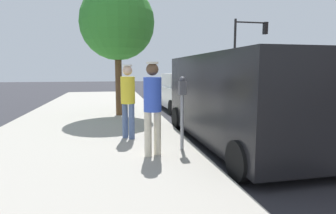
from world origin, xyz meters
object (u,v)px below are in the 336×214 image
object	(u,v)px
pedestrian_in_blue	(153,102)
parked_van	(238,98)
parking_meter_near	(182,100)
parked_sedan_behind	(182,93)
street_tree	(117,23)
traffic_light_corner	(246,45)
pedestrian_in_yellow	(128,96)

from	to	relation	value
pedestrian_in_blue	parked_van	size ratio (longest dim) A/B	0.34
pedestrian_in_blue	parking_meter_near	bearing A→B (deg)	-154.27
parking_meter_near	parked_sedan_behind	bearing A→B (deg)	-104.06
parking_meter_near	street_tree	bearing A→B (deg)	-76.37
parked_van	parked_sedan_behind	world-z (taller)	parked_van
pedestrian_in_blue	traffic_light_corner	xyz separation A→B (m)	(-8.29, -12.68, 2.32)
pedestrian_in_blue	parked_sedan_behind	size ratio (longest dim) A/B	0.40
parking_meter_near	parked_van	size ratio (longest dim) A/B	0.29
street_tree	pedestrian_in_yellow	bearing A→B (deg)	91.95
parking_meter_near	street_tree	xyz separation A→B (m)	(1.17, -4.83, 2.28)
pedestrian_in_blue	street_tree	size ratio (longest dim) A/B	0.39
traffic_light_corner	street_tree	xyz separation A→B (m)	(8.80, 7.53, -0.05)
parked_sedan_behind	street_tree	bearing A→B (deg)	37.01
parking_meter_near	street_tree	size ratio (longest dim) A/B	0.33
parking_meter_near	parked_van	world-z (taller)	parked_van
parked_sedan_behind	traffic_light_corner	size ratio (longest dim) A/B	0.86
parked_van	traffic_light_corner	bearing A→B (deg)	-117.47
parked_sedan_behind	street_tree	world-z (taller)	street_tree
pedestrian_in_yellow	traffic_light_corner	size ratio (longest dim) A/B	0.34
pedestrian_in_yellow	parked_sedan_behind	xyz separation A→B (m)	(-2.81, -5.88, -0.43)
pedestrian_in_blue	parked_sedan_behind	bearing A→B (deg)	-108.25
pedestrian_in_yellow	traffic_light_corner	distance (m)	14.35
parked_sedan_behind	pedestrian_in_yellow	bearing A→B (deg)	64.47
pedestrian_in_yellow	parked_sedan_behind	world-z (taller)	pedestrian_in_yellow
pedestrian_in_yellow	parked_sedan_behind	bearing A→B (deg)	-115.53
pedestrian_in_blue	street_tree	bearing A→B (deg)	-84.38
traffic_light_corner	parked_van	bearing A→B (deg)	62.53
parking_meter_near	traffic_light_corner	world-z (taller)	traffic_light_corner
parked_sedan_behind	street_tree	xyz separation A→B (m)	(2.93, 2.21, 2.72)
pedestrian_in_blue	pedestrian_in_yellow	distance (m)	1.53
pedestrian_in_blue	traffic_light_corner	bearing A→B (deg)	-123.17
parked_sedan_behind	traffic_light_corner	distance (m)	8.38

